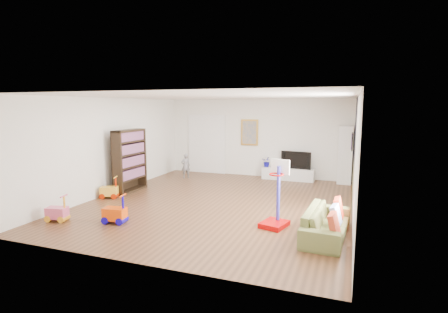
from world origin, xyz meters
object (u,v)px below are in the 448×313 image
(media_console, at_px, (288,174))
(sofa, at_px, (326,223))
(basketball_hoop, at_px, (275,194))
(bookshelf, at_px, (130,161))

(media_console, relative_size, sofa, 0.94)
(sofa, distance_m, basketball_hoop, 1.14)
(sofa, bearing_deg, bookshelf, 76.83)
(media_console, distance_m, sofa, 5.19)
(basketball_hoop, bearing_deg, media_console, 111.39)
(media_console, height_order, bookshelf, bookshelf)
(bookshelf, distance_m, basketball_hoop, 4.84)
(sofa, xyz_separation_m, basketball_hoop, (-1.04, 0.19, 0.43))
(basketball_hoop, bearing_deg, bookshelf, 176.27)
(bookshelf, bearing_deg, media_console, 38.56)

